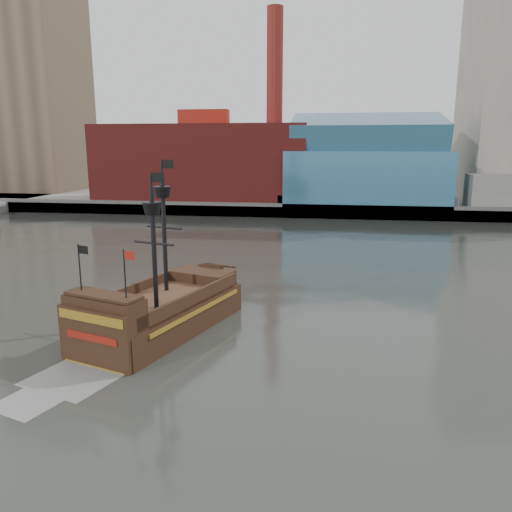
# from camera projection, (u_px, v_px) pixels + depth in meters

# --- Properties ---
(ground) EXTENTS (400.00, 400.00, 0.00)m
(ground) POSITION_uv_depth(u_px,v_px,m) (261.00, 360.00, 31.01)
(ground) COLOR #2A2C27
(ground) RESTS_ON ground
(promenade_far) EXTENTS (220.00, 60.00, 2.00)m
(promenade_far) POSITION_uv_depth(u_px,v_px,m) (316.00, 197.00, 119.54)
(promenade_far) COLOR slate
(promenade_far) RESTS_ON ground
(seawall) EXTENTS (220.00, 1.00, 2.60)m
(seawall) POSITION_uv_depth(u_px,v_px,m) (310.00, 211.00, 91.02)
(seawall) COLOR #4C4C49
(seawall) RESTS_ON ground
(skyline) EXTENTS (149.00, 45.00, 62.00)m
(skyline) POSITION_uv_depth(u_px,v_px,m) (342.00, 90.00, 106.47)
(skyline) COLOR brown
(skyline) RESTS_ON promenade_far
(pirate_ship) EXTENTS (10.17, 18.07, 12.97)m
(pirate_ship) POSITION_uv_depth(u_px,v_px,m) (161.00, 316.00, 35.58)
(pirate_ship) COLOR black
(pirate_ship) RESTS_ON ground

